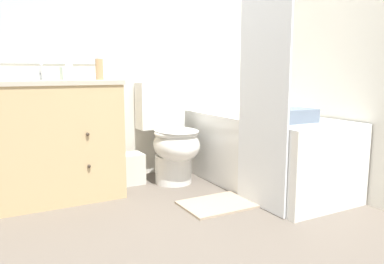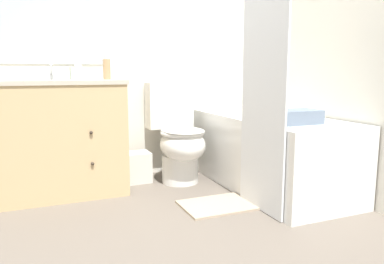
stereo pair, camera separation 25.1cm
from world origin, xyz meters
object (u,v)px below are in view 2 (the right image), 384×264
at_px(vanity_cabinet, 56,137).
at_px(toilet, 178,137).
at_px(soap_dispenser, 107,69).
at_px(hand_towel_folded, 1,77).
at_px(bathtub, 268,151).
at_px(tissue_box, 78,73).
at_px(bath_mat, 217,205).
at_px(sink_faucet, 51,75).
at_px(wastebasket, 136,167).
at_px(bath_towel_folded, 295,117).

relative_size(vanity_cabinet, toilet, 1.20).
distance_m(soap_dispenser, hand_towel_folded, 0.74).
bearing_deg(bathtub, tissue_box, 157.34).
distance_m(vanity_cabinet, hand_towel_folded, 0.57).
distance_m(vanity_cabinet, soap_dispenser, 0.64).
bearing_deg(tissue_box, bath_mat, -46.67).
distance_m(sink_faucet, bath_mat, 1.60).
relative_size(tissue_box, soap_dispenser, 0.75).
bearing_deg(bath_mat, wastebasket, 114.42).
height_order(vanity_cabinet, bathtub, vanity_cabinet).
bearing_deg(vanity_cabinet, toilet, -2.88).
xyz_separation_m(soap_dispenser, bath_mat, (0.58, -0.75, -0.93)).
distance_m(tissue_box, soap_dispenser, 0.22).
xyz_separation_m(toilet, tissue_box, (-0.76, 0.15, 0.53)).
bearing_deg(hand_towel_folded, bath_mat, -23.61).
bearing_deg(bathtub, sink_faucet, 157.54).
height_order(toilet, wastebasket, toilet).
height_order(vanity_cabinet, tissue_box, tissue_box).
distance_m(soap_dispenser, bath_towel_folded, 1.45).
xyz_separation_m(sink_faucet, wastebasket, (0.62, -0.12, -0.77)).
relative_size(wastebasket, tissue_box, 1.80).
distance_m(sink_faucet, tissue_box, 0.21).
xyz_separation_m(sink_faucet, bathtub, (1.56, -0.65, -0.60)).
xyz_separation_m(bathtub, soap_dispenser, (-1.17, 0.49, 0.65)).
bearing_deg(tissue_box, bath_towel_folded, -37.85).
bearing_deg(sink_faucet, bathtub, -22.46).
relative_size(vanity_cabinet, soap_dispenser, 5.36).
height_order(vanity_cabinet, wastebasket, vanity_cabinet).
height_order(sink_faucet, wastebasket, sink_faucet).
relative_size(vanity_cabinet, sink_faucet, 6.97).
bearing_deg(tissue_box, sink_faucet, 158.92).
height_order(sink_faucet, hand_towel_folded, sink_faucet).
bearing_deg(wastebasket, bath_towel_folded, -48.09).
bearing_deg(bathtub, wastebasket, 150.71).
distance_m(soap_dispenser, bath_mat, 1.33).
height_order(sink_faucet, bathtub, sink_faucet).
relative_size(sink_faucet, bathtub, 0.09).
xyz_separation_m(tissue_box, bath_mat, (0.79, -0.84, -0.90)).
height_order(toilet, hand_towel_folded, hand_towel_folded).
bearing_deg(sink_faucet, bath_mat, -42.83).
xyz_separation_m(hand_towel_folded, bath_towel_folded, (1.80, -0.73, -0.27)).
distance_m(vanity_cabinet, toilet, 0.96).
distance_m(toilet, bathtub, 0.74).
bearing_deg(vanity_cabinet, bath_mat, -36.76).
bearing_deg(bathtub, bath_mat, -155.61).
xyz_separation_m(vanity_cabinet, toilet, (0.96, -0.05, -0.06)).
height_order(tissue_box, hand_towel_folded, tissue_box).
bearing_deg(bath_mat, hand_towel_folded, 156.39).
relative_size(bathtub, soap_dispenser, 8.15).
relative_size(bath_towel_folded, bath_mat, 0.66).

